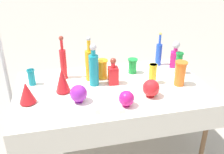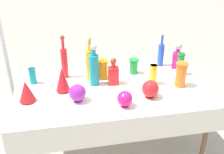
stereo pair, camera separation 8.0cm
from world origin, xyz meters
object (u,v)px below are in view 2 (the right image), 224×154
(round_bowl_0, at_px, (150,89))
(slender_vase_3, at_px, (153,74))
(tall_bottle_1, at_px, (94,68))
(tall_bottle_3, at_px, (64,61))
(slender_vase_1, at_px, (134,66))
(round_bowl_2, at_px, (125,99))
(slender_vase_5, at_px, (180,64))
(square_decanter_0, at_px, (113,74))
(tall_bottle_2, at_px, (161,54))
(fluted_vase_0, at_px, (62,79))
(cardboard_box_behind_left, at_px, (107,88))
(tall_bottle_0, at_px, (90,64))
(slender_vase_4, at_px, (103,68))
(round_bowl_1, at_px, (77,93))
(square_decanter_1, at_px, (177,56))
(canopy_pole, at_px, (3,41))
(fluted_vase_1, at_px, (26,91))
(slender_vase_2, at_px, (33,75))
(slender_vase_0, at_px, (181,74))

(round_bowl_0, bearing_deg, slender_vase_3, 65.72)
(tall_bottle_1, bearing_deg, tall_bottle_3, 141.76)
(slender_vase_1, bearing_deg, round_bowl_2, -111.59)
(slender_vase_5, bearing_deg, square_decanter_0, -174.41)
(slender_vase_3, bearing_deg, tall_bottle_2, 60.80)
(tall_bottle_3, distance_m, fluted_vase_0, 0.29)
(square_decanter_0, height_order, cardboard_box_behind_left, square_decanter_0)
(tall_bottle_0, xyz_separation_m, round_bowl_0, (0.46, -0.44, -0.09))
(slender_vase_4, xyz_separation_m, round_bowl_1, (-0.28, -0.39, -0.02))
(slender_vase_1, bearing_deg, fluted_vase_0, -161.31)
(round_bowl_1, bearing_deg, slender_vase_5, 17.08)
(slender_vase_1, xyz_separation_m, fluted_vase_0, (-0.72, -0.24, 0.03))
(square_decanter_1, height_order, canopy_pole, canopy_pole)
(tall_bottle_2, xyz_separation_m, slender_vase_1, (-0.34, -0.14, -0.05))
(fluted_vase_1, xyz_separation_m, cardboard_box_behind_left, (0.86, 1.16, -0.68))
(slender_vase_1, relative_size, slender_vase_2, 1.00)
(slender_vase_2, distance_m, round_bowl_0, 1.10)
(fluted_vase_1, height_order, round_bowl_0, fluted_vase_1)
(slender_vase_3, height_order, fluted_vase_1, slender_vase_3)
(slender_vase_3, height_order, cardboard_box_behind_left, slender_vase_3)
(square_decanter_0, height_order, fluted_vase_1, square_decanter_0)
(slender_vase_2, distance_m, slender_vase_4, 0.67)
(square_decanter_1, height_order, cardboard_box_behind_left, square_decanter_1)
(tall_bottle_1, bearing_deg, fluted_vase_1, -161.23)
(tall_bottle_0, height_order, round_bowl_1, tall_bottle_0)
(tall_bottle_1, height_order, slender_vase_3, tall_bottle_1)
(round_bowl_0, xyz_separation_m, round_bowl_1, (-0.61, 0.05, -0.00))
(tall_bottle_0, distance_m, cardboard_box_behind_left, 1.17)
(fluted_vase_1, bearing_deg, canopy_pole, 110.76)
(round_bowl_0, bearing_deg, round_bowl_2, -157.80)
(tall_bottle_2, bearing_deg, slender_vase_4, -164.04)
(square_decanter_0, height_order, fluted_vase_0, square_decanter_0)
(fluted_vase_1, xyz_separation_m, round_bowl_1, (0.41, -0.08, -0.02))
(slender_vase_0, bearing_deg, tall_bottle_3, 159.44)
(slender_vase_1, distance_m, slender_vase_5, 0.47)
(square_decanter_0, relative_size, slender_vase_0, 1.12)
(tall_bottle_3, xyz_separation_m, round_bowl_0, (0.70, -0.53, -0.09))
(tall_bottle_1, xyz_separation_m, fluted_vase_0, (-0.29, -0.08, -0.05))
(slender_vase_0, height_order, slender_vase_4, slender_vase_0)
(round_bowl_0, bearing_deg, slender_vase_2, 155.64)
(square_decanter_1, xyz_separation_m, round_bowl_1, (-1.09, -0.49, -0.05))
(slender_vase_1, relative_size, fluted_vase_1, 0.81)
(tall_bottle_3, distance_m, slender_vase_0, 1.11)
(tall_bottle_2, distance_m, fluted_vase_1, 1.45)
(slender_vase_4, distance_m, cardboard_box_behind_left, 1.10)
(tall_bottle_3, height_order, fluted_vase_1, tall_bottle_3)
(fluted_vase_1, distance_m, round_bowl_2, 0.81)
(slender_vase_4, bearing_deg, slender_vase_1, 8.74)
(slender_vase_0, xyz_separation_m, canopy_pole, (-1.66, 0.76, 0.17))
(tall_bottle_0, bearing_deg, slender_vase_5, -4.03)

